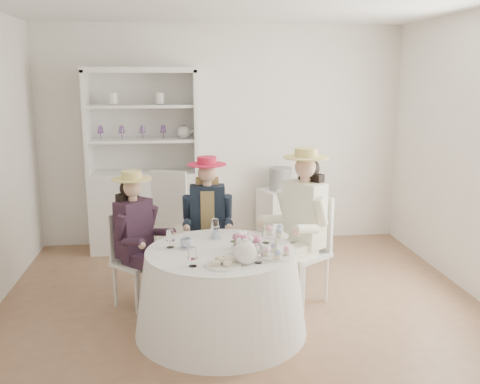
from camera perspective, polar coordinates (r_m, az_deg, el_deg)
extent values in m
plane|color=brown|center=(5.12, 0.13, -11.80)|extent=(4.50, 4.50, 0.00)
plane|color=white|center=(4.71, 0.15, 19.74)|extent=(4.50, 4.50, 0.00)
plane|color=white|center=(6.70, -1.89, 5.97)|extent=(4.50, 0.00, 4.50)
plane|color=white|center=(2.80, 5.00, -3.16)|extent=(4.50, 0.00, 4.50)
cone|color=white|center=(4.50, -2.04, -10.58)|extent=(1.42, 1.42, 0.68)
cylinder|color=white|center=(4.38, -2.08, -6.34)|extent=(1.22, 1.22, 0.02)
cube|color=silver|center=(6.60, -10.04, -1.95)|extent=(1.38, 0.95, 0.97)
cube|color=silver|center=(6.64, -10.29, 7.55)|extent=(1.21, 0.54, 1.18)
cube|color=silver|center=(6.40, -10.61, 12.68)|extent=(1.38, 0.95, 0.06)
cube|color=silver|center=(6.49, -15.95, 7.17)|extent=(0.23, 0.46, 1.18)
cube|color=silver|center=(6.41, -4.78, 7.54)|extent=(0.23, 0.46, 1.18)
cube|color=silver|center=(6.45, -10.33, 5.49)|extent=(1.28, 0.86, 0.03)
cube|color=silver|center=(6.41, -10.46, 9.02)|extent=(1.28, 0.86, 0.03)
sphere|color=white|center=(6.42, -6.01, 6.37)|extent=(0.15, 0.15, 0.15)
cube|color=silver|center=(6.74, 4.27, -2.68)|extent=(0.57, 0.57, 0.70)
cylinder|color=black|center=(6.63, 4.34, 1.42)|extent=(0.28, 0.28, 0.28)
cube|color=silver|center=(5.04, -10.96, -7.49)|extent=(0.51, 0.51, 0.04)
cylinder|color=silver|center=(4.93, -10.96, -10.54)|extent=(0.03, 0.03, 0.39)
cylinder|color=silver|center=(5.11, -8.55, -9.60)|extent=(0.03, 0.03, 0.39)
cylinder|color=silver|center=(5.13, -13.16, -9.70)|extent=(0.03, 0.03, 0.39)
cylinder|color=silver|center=(5.30, -10.77, -8.84)|extent=(0.03, 0.03, 0.39)
cube|color=silver|center=(5.08, -12.30, -4.51)|extent=(0.25, 0.27, 0.45)
cube|color=black|center=(4.95, -11.25, -3.82)|extent=(0.35, 0.36, 0.52)
cube|color=black|center=(4.89, -10.84, -7.22)|extent=(0.30, 0.29, 0.11)
cylinder|color=black|center=(4.90, -9.70, -10.50)|extent=(0.09, 0.09, 0.41)
cylinder|color=black|center=(4.79, -12.64, -3.65)|extent=(0.17, 0.17, 0.25)
cube|color=black|center=(4.99, -9.46, -6.75)|extent=(0.30, 0.29, 0.11)
cylinder|color=black|center=(5.00, -8.34, -9.96)|extent=(0.09, 0.09, 0.41)
cylinder|color=black|center=(5.03, -9.44, -2.75)|extent=(0.17, 0.17, 0.25)
cylinder|color=#D8A889|center=(4.88, -11.39, -0.69)|extent=(0.08, 0.08, 0.07)
sphere|color=#D8A889|center=(4.86, -11.44, 0.45)|extent=(0.17, 0.17, 0.17)
sphere|color=black|center=(4.89, -11.75, 0.35)|extent=(0.17, 0.17, 0.17)
cube|color=black|center=(4.96, -11.88, -1.99)|extent=(0.20, 0.21, 0.34)
cylinder|color=#D6C168|center=(4.85, -11.48, 1.38)|extent=(0.36, 0.36, 0.01)
cylinder|color=#D6C168|center=(4.84, -11.50, 1.80)|extent=(0.18, 0.18, 0.07)
cube|color=silver|center=(5.35, -3.44, -5.87)|extent=(0.39, 0.39, 0.04)
cylinder|color=silver|center=(5.28, -5.04, -8.64)|extent=(0.03, 0.03, 0.41)
cylinder|color=silver|center=(5.28, -1.74, -8.59)|extent=(0.03, 0.03, 0.41)
cylinder|color=silver|center=(5.56, -4.99, -7.53)|extent=(0.03, 0.03, 0.41)
cylinder|color=silver|center=(5.56, -1.86, -7.48)|extent=(0.03, 0.03, 0.41)
cube|color=silver|center=(5.44, -3.49, -2.77)|extent=(0.36, 0.04, 0.47)
cube|color=#17202E|center=(5.27, -3.49, -2.21)|extent=(0.35, 0.20, 0.55)
cube|color=tan|center=(5.27, -3.49, -2.21)|extent=(0.14, 0.21, 0.47)
cube|color=#17202E|center=(5.22, -4.37, -5.49)|extent=(0.14, 0.33, 0.11)
cylinder|color=#17202E|center=(5.19, -4.32, -8.91)|extent=(0.09, 0.09, 0.43)
cylinder|color=#17202E|center=(5.22, -5.64, -1.64)|extent=(0.09, 0.17, 0.26)
cube|color=#17202E|center=(5.22, -2.50, -5.46)|extent=(0.14, 0.33, 0.11)
cylinder|color=#17202E|center=(5.19, -2.43, -8.88)|extent=(0.09, 0.09, 0.43)
cylinder|color=#17202E|center=(5.22, -1.35, -1.58)|extent=(0.09, 0.17, 0.26)
cylinder|color=#D8A889|center=(5.20, -3.53, 0.91)|extent=(0.08, 0.08, 0.08)
sphere|color=#D8A889|center=(5.18, -3.55, 2.03)|extent=(0.18, 0.18, 0.18)
sphere|color=tan|center=(5.23, -3.55, 1.96)|extent=(0.18, 0.18, 0.18)
cube|color=tan|center=(5.30, -3.52, -0.33)|extent=(0.23, 0.09, 0.36)
cylinder|color=#D51F42|center=(5.17, -3.56, 2.95)|extent=(0.38, 0.38, 0.01)
cylinder|color=#D51F42|center=(5.16, -3.57, 3.37)|extent=(0.19, 0.19, 0.08)
cube|color=silver|center=(5.04, 6.62, -6.60)|extent=(0.58, 0.58, 0.04)
cylinder|color=silver|center=(5.11, 3.90, -9.11)|extent=(0.04, 0.04, 0.46)
cylinder|color=silver|center=(4.90, 6.73, -10.12)|extent=(0.04, 0.04, 0.46)
cylinder|color=silver|center=(5.34, 6.38, -8.20)|extent=(0.04, 0.04, 0.46)
cylinder|color=silver|center=(5.14, 9.18, -9.11)|extent=(0.04, 0.04, 0.46)
cube|color=silver|center=(5.09, 8.07, -3.15)|extent=(0.25, 0.34, 0.52)
cube|color=white|center=(4.94, 6.88, -2.35)|extent=(0.39, 0.42, 0.60)
cube|color=white|center=(4.98, 4.89, -5.78)|extent=(0.36, 0.31, 0.12)
cylinder|color=white|center=(4.99, 3.67, -9.53)|extent=(0.10, 0.10, 0.48)
cylinder|color=white|center=(5.03, 4.75, -1.18)|extent=(0.20, 0.18, 0.28)
cube|color=white|center=(4.87, 6.50, -6.27)|extent=(0.36, 0.31, 0.12)
cylinder|color=white|center=(4.87, 5.28, -10.11)|extent=(0.10, 0.10, 0.48)
cylinder|color=white|center=(4.76, 8.53, -2.07)|extent=(0.20, 0.18, 0.28)
cylinder|color=#D8A889|center=(4.87, 6.98, 1.30)|extent=(0.09, 0.09, 0.08)
sphere|color=#D8A889|center=(4.85, 7.01, 2.62)|extent=(0.20, 0.20, 0.20)
sphere|color=black|center=(4.89, 7.37, 2.50)|extent=(0.20, 0.20, 0.20)
cube|color=black|center=(4.96, 7.56, -0.22)|extent=(0.21, 0.25, 0.39)
cylinder|color=#D6C168|center=(4.84, 7.04, 3.71)|extent=(0.41, 0.41, 0.01)
cylinder|color=#D6C168|center=(4.83, 7.06, 4.19)|extent=(0.21, 0.21, 0.08)
cube|color=silver|center=(6.25, -6.84, -2.58)|extent=(0.57, 0.57, 0.04)
cylinder|color=silver|center=(6.42, -4.75, -4.47)|extent=(0.04, 0.04, 0.48)
cylinder|color=silver|center=(6.54, -7.65, -4.22)|extent=(0.04, 0.04, 0.48)
cylinder|color=silver|center=(6.11, -5.84, -5.39)|extent=(0.04, 0.04, 0.48)
cylinder|color=silver|center=(6.23, -8.86, -5.10)|extent=(0.04, 0.04, 0.48)
cube|color=silver|center=(6.01, -7.59, -0.33)|extent=(0.40, 0.18, 0.55)
imported|color=white|center=(4.43, -5.79, -5.52)|extent=(0.11, 0.11, 0.08)
imported|color=white|center=(4.65, -2.64, -4.65)|extent=(0.07, 0.07, 0.06)
imported|color=white|center=(4.48, 1.45, -5.30)|extent=(0.10, 0.10, 0.07)
imported|color=white|center=(4.31, 0.80, -6.06)|extent=(0.30, 0.30, 0.06)
sphere|color=#CB6594|center=(4.36, 1.36, -5.00)|extent=(0.07, 0.07, 0.07)
sphere|color=white|center=(4.39, 1.17, -4.88)|extent=(0.07, 0.07, 0.07)
sphere|color=#CB6594|center=(4.41, 0.80, -4.81)|extent=(0.07, 0.07, 0.07)
sphere|color=white|center=(4.41, 0.36, -4.80)|extent=(0.07, 0.07, 0.07)
sphere|color=#CB6594|center=(4.39, -0.01, -4.87)|extent=(0.07, 0.07, 0.07)
sphere|color=white|center=(4.36, -0.21, -4.99)|extent=(0.07, 0.07, 0.07)
sphere|color=#CB6594|center=(4.33, -0.16, -5.12)|extent=(0.07, 0.07, 0.07)
sphere|color=white|center=(4.31, 0.13, -5.23)|extent=(0.07, 0.07, 0.07)
sphere|color=#CB6594|center=(4.30, 0.56, -5.27)|extent=(0.07, 0.07, 0.07)
sphere|color=white|center=(4.31, 0.99, -5.23)|extent=(0.07, 0.07, 0.07)
sphere|color=#CB6594|center=(4.33, 1.29, -5.13)|extent=(0.07, 0.07, 0.07)
sphere|color=white|center=(4.05, 0.58, -6.48)|extent=(0.19, 0.19, 0.19)
cylinder|color=white|center=(4.07, 2.19, -6.27)|extent=(0.11, 0.03, 0.09)
cylinder|color=white|center=(4.02, 0.58, -5.22)|extent=(0.04, 0.04, 0.02)
cylinder|color=white|center=(4.03, -1.84, -7.77)|extent=(0.28, 0.28, 0.01)
cube|color=beige|center=(4.00, -2.58, -7.55)|extent=(0.06, 0.04, 0.03)
cube|color=beige|center=(4.02, -1.84, -7.27)|extent=(0.07, 0.06, 0.03)
cube|color=beige|center=(4.04, -1.11, -7.30)|extent=(0.08, 0.07, 0.03)
cube|color=beige|center=(4.05, -2.19, -7.08)|extent=(0.07, 0.07, 0.03)
cube|color=beige|center=(3.98, -1.33, -7.62)|extent=(0.07, 0.08, 0.03)
cylinder|color=white|center=(4.22, 3.85, -6.82)|extent=(0.26, 0.26, 0.01)
cylinder|color=white|center=(4.20, 3.86, -5.80)|extent=(0.02, 0.02, 0.17)
cylinder|color=white|center=(4.17, 3.88, -4.68)|extent=(0.19, 0.19, 0.01)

